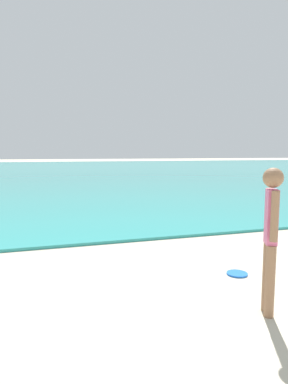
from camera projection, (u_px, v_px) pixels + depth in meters
water at (59, 169)px, 35.03m from camera, size 160.00×60.00×0.06m
person_standing at (271, 232)px, 3.53m from camera, size 0.21×0.34×1.60m
frisbee at (237, 274)px, 4.80m from camera, size 0.30×0.30×0.03m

